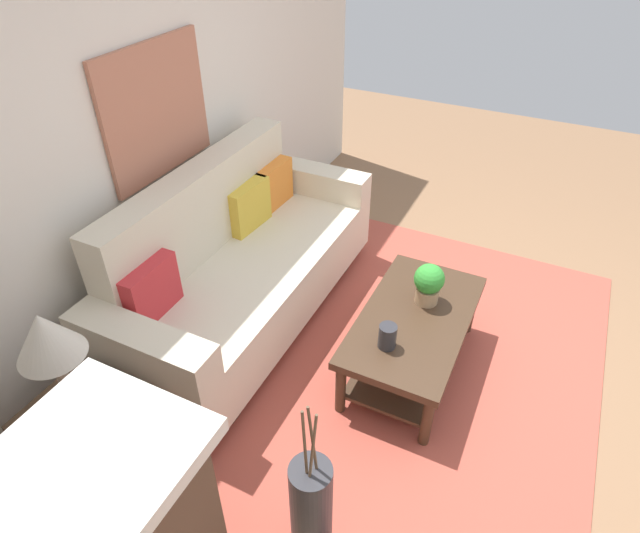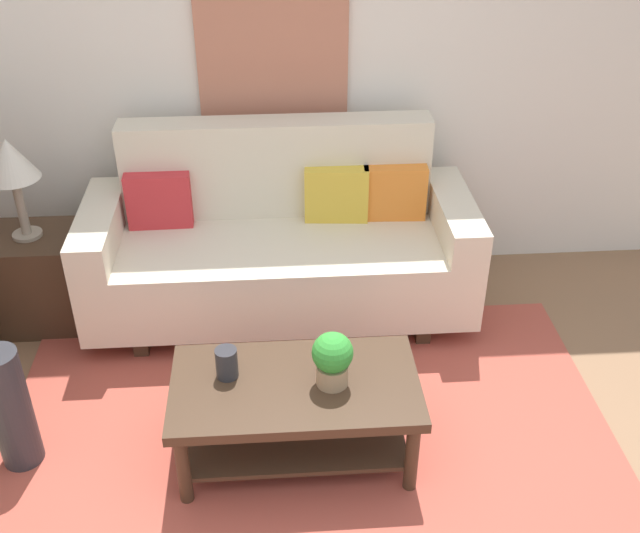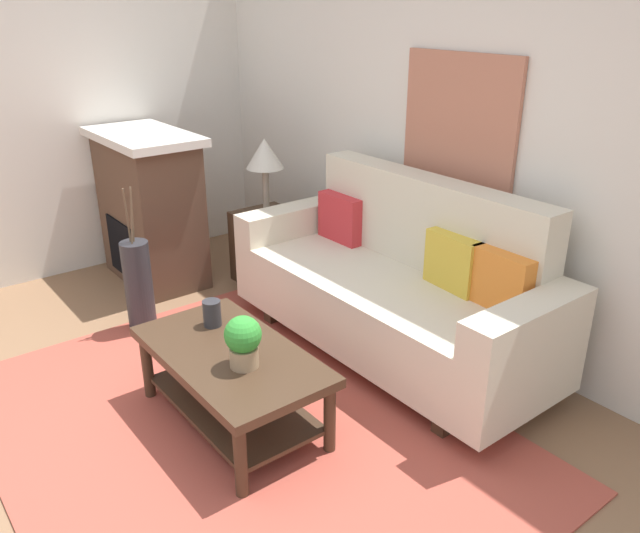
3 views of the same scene
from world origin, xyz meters
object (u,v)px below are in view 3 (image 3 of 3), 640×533
coffee_table (231,371)px  side_table (268,247)px  throw_pillow_mustard (454,262)px  tabletop_vase (212,313)px  throw_pillow_orange (502,281)px  couch (395,288)px  table_lamp (265,157)px  framed_painting (459,119)px  potted_plant_tabletop (243,340)px  floor_vase (139,287)px  throw_pillow_crimson (341,218)px  fireplace (150,207)px

coffee_table → side_table: 1.83m
coffee_table → throw_pillow_mustard: bearing=77.2°
coffee_table → tabletop_vase: 0.36m
throw_pillow_orange → tabletop_vase: size_ratio=2.49×
couch → table_lamp: bearing=-179.2°
tabletop_vase → framed_painting: (0.26, 1.58, 0.90)m
couch → potted_plant_tabletop: size_ratio=8.22×
throw_pillow_mustard → framed_painting: framed_painting is taller
throw_pillow_orange → framed_painting: bearing=152.9°
couch → side_table: size_ratio=3.85×
throw_pillow_orange → table_lamp: size_ratio=0.63×
throw_pillow_orange → framed_painting: size_ratio=0.43×
table_lamp → floor_vase: table_lamp is taller
throw_pillow_crimson → couch: bearing=-10.7°
throw_pillow_crimson → potted_plant_tabletop: throw_pillow_crimson is taller
throw_pillow_orange → tabletop_vase: throw_pillow_orange is taller
floor_vase → throw_pillow_crimson: bearing=66.1°
coffee_table → floor_vase: (-1.26, 0.04, -0.00)m
framed_painting → throw_pillow_orange: bearing=-27.1°
throw_pillow_orange → coffee_table: size_ratio=0.33×
throw_pillow_mustard → throw_pillow_orange: bearing=0.0°
side_table → fireplace: fireplace is taller
fireplace → throw_pillow_orange: bearing=17.1°
throw_pillow_crimson → framed_painting: 1.04m
throw_pillow_crimson → coffee_table: throw_pillow_crimson is taller
potted_plant_tabletop → fireplace: bearing=166.9°
framed_painting → potted_plant_tabletop: bearing=-83.2°
throw_pillow_crimson → framed_painting: framed_painting is taller
throw_pillow_mustard → table_lamp: bearing=-175.1°
couch → framed_painting: (-0.00, 0.47, 0.97)m
side_table → floor_vase: bearing=-82.3°
throw_pillow_mustard → throw_pillow_crimson: bearing=180.0°
throw_pillow_orange → side_table: (-2.04, -0.15, -0.40)m
potted_plant_tabletop → couch: bearing=99.4°
throw_pillow_crimson → table_lamp: bearing=-168.4°
floor_vase → framed_painting: framed_painting is taller
coffee_table → floor_vase: 1.26m
potted_plant_tabletop → throw_pillow_orange: bearing=70.5°
couch → fireplace: 2.10m
throw_pillow_mustard → framed_painting: 0.87m
potted_plant_tabletop → fireplace: (-2.18, 0.51, 0.02)m
side_table → floor_vase: (0.15, -1.12, 0.03)m
tabletop_vase → side_table: tabletop_vase is taller
coffee_table → table_lamp: 1.95m
tabletop_vase → couch: bearing=76.8°
framed_painting → coffee_table: bearing=-88.7°
throw_pillow_orange → coffee_table: 1.50m
coffee_table → table_lamp: table_lamp is taller
side_table → tabletop_vase: bearing=-44.4°
coffee_table → potted_plant_tabletop: potted_plant_tabletop is taller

